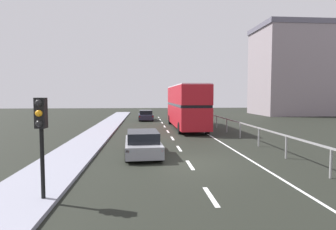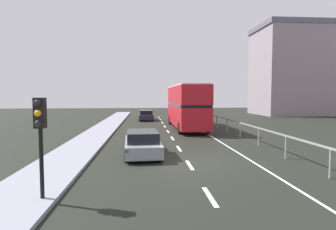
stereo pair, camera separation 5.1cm
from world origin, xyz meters
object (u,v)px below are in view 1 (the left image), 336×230
object	(u,v)px
double_decker_bus_red	(186,105)
hatchback_car_near	(143,143)
traffic_signal_pole	(41,123)
sedan_car_ahead	(146,115)

from	to	relation	value
double_decker_bus_red	hatchback_car_near	distance (m)	13.08
double_decker_bus_red	traffic_signal_pole	bearing A→B (deg)	-111.18
double_decker_bus_red	hatchback_car_near	size ratio (longest dim) A/B	2.47
double_decker_bus_red	hatchback_car_near	bearing A→B (deg)	-109.35
sedan_car_ahead	double_decker_bus_red	bearing A→B (deg)	-69.04
hatchback_car_near	sedan_car_ahead	distance (m)	21.71
hatchback_car_near	sedan_car_ahead	size ratio (longest dim) A/B	0.99
double_decker_bus_red	hatchback_car_near	world-z (taller)	double_decker_bus_red
hatchback_car_near	traffic_signal_pole	size ratio (longest dim) A/B	1.52
double_decker_bus_red	traffic_signal_pole	xyz separation A→B (m)	(-7.11, -18.94, 0.15)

